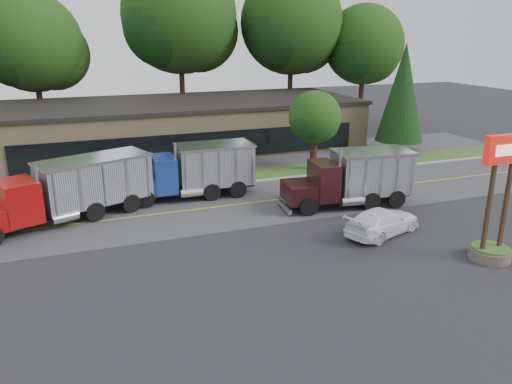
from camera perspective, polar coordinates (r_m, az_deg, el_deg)
ground at (r=22.62m, az=0.82°, el=-9.04°), size 140.00×140.00×0.00m
road at (r=30.51m, az=-5.30°, el=-1.83°), size 60.00×8.00×0.02m
center_line at (r=30.51m, az=-5.30°, el=-1.83°), size 60.00×0.12×0.01m
curb at (r=34.38m, az=-7.15°, el=0.38°), size 60.00×0.30×0.12m
grass_verge at (r=36.06m, az=-7.83°, el=1.18°), size 60.00×3.40×0.03m
far_parking at (r=40.79m, az=-9.40°, el=3.06°), size 60.00×7.00×0.02m
strip_mall at (r=46.50m, az=-8.57°, el=7.43°), size 32.00×12.00×4.00m
bilo_sign at (r=25.51m, az=25.65°, el=-2.75°), size 2.20×1.90×5.95m
tree_far_b at (r=53.00m, az=-23.96°, el=14.85°), size 9.71×9.14×13.85m
tree_far_c at (r=54.20m, az=-8.58°, el=18.74°), size 12.38×11.65×17.66m
tree_far_d at (r=57.02m, az=4.16°, el=18.19°), size 11.69×11.01×16.68m
tree_far_e at (r=59.04m, az=12.30°, el=15.73°), size 9.32×8.78×13.30m
evergreen_right at (r=46.12m, az=16.40°, el=10.85°), size 4.16×4.16×9.45m
tree_verge at (r=38.59m, az=6.78°, el=8.21°), size 4.26×4.01×6.08m
dump_truck_red at (r=29.89m, az=-20.47°, el=0.33°), size 10.82×6.16×3.36m
dump_truck_blue at (r=32.26m, az=-6.74°, el=2.57°), size 8.42×2.78×3.36m
dump_truck_maroon at (r=30.99m, az=11.24°, el=1.71°), size 8.13×3.44×3.36m
rally_car at (r=27.18m, az=14.28°, el=-3.28°), size 5.13×3.41×1.38m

